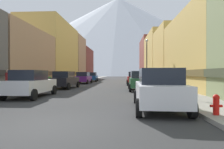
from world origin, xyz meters
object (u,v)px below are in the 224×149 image
car_right_0 (158,89)px  streetlamp_right (147,55)px  fire_hydrant_near (216,104)px  potted_plant_0 (175,84)px  car_left_1 (65,80)px  pedestrian_1 (8,82)px  pedestrian_0 (69,77)px  car_right_2 (134,78)px  car_right_1 (140,81)px  potted_plant_1 (49,80)px  car_left_0 (31,84)px  parking_meter_near (184,83)px  car_left_2 (83,78)px  car_left_3 (92,77)px

car_right_0 → streetlamp_right: bearing=84.7°
fire_hydrant_near → potted_plant_0: 11.03m
car_left_1 → pedestrian_1: bearing=-112.5°
car_left_1 → potted_plant_0: bearing=-10.0°
pedestrian_0 → car_left_1: bearing=-76.3°
streetlamp_right → car_right_2: bearing=150.3°
car_right_1 → fire_hydrant_near: 11.18m
car_left_1 → potted_plant_1: 5.12m
car_right_0 → pedestrian_0: size_ratio=2.60×
car_right_2 → potted_plant_0: (3.20, -8.22, -0.28)m
potted_plant_0 → car_right_1: bearing=177.7°
car_left_0 → car_right_0: size_ratio=0.99×
potted_plant_1 → streetlamp_right: size_ratio=0.17×
car_left_1 → parking_meter_near: 12.76m
potted_plant_0 → pedestrian_0: (-13.25, 11.95, 0.32)m
car_left_1 → parking_meter_near: (9.55, -8.46, 0.11)m
potted_plant_1 → pedestrian_0: 6.09m
car_left_2 → potted_plant_0: 15.70m
car_right_2 → fire_hydrant_near: size_ratio=6.25×
car_left_1 → fire_hydrant_near: size_ratio=6.36×
potted_plant_1 → streetlamp_right: 12.86m
parking_meter_near → streetlamp_right: bearing=91.7°
car_right_1 → parking_meter_near: size_ratio=3.31×
car_left_2 → fire_hydrant_near: 24.16m
car_left_2 → pedestrian_1: (-2.45, -15.39, 0.04)m
streetlamp_right → parking_meter_near: bearing=-88.3°
car_left_0 → car_right_0: (7.60, -3.85, 0.00)m
car_left_0 → car_left_2: (-0.00, 16.80, 0.00)m
car_left_1 → potted_plant_1: bearing=128.7°
fire_hydrant_near → pedestrian_0: (-11.70, 22.87, 0.42)m
car_left_0 → streetlamp_right: 15.99m
car_left_0 → pedestrian_1: bearing=150.0°
car_left_3 → potted_plant_1: bearing=-103.1°
car_left_1 → car_right_1: size_ratio=1.02×
car_left_1 → pedestrian_0: pedestrian_0 is taller
car_left_1 → fire_hydrant_near: 15.83m
car_right_0 → parking_meter_near: car_right_0 is taller
car_left_2 → pedestrian_0: bearing=167.2°
potted_plant_0 → car_left_1: bearing=170.0°
car_left_2 → car_right_0: bearing=-69.8°
car_left_0 → potted_plant_0: car_left_0 is taller
car_left_0 → streetlamp_right: size_ratio=0.75×
car_left_2 → car_left_3: (-0.00, 8.27, 0.00)m
pedestrian_1 → car_left_1: bearing=67.5°
fire_hydrant_near → streetlamp_right: streetlamp_right is taller
car_left_1 → potted_plant_0: car_left_1 is taller
car_left_2 → pedestrian_1: pedestrian_1 is taller
car_left_3 → streetlamp_right: 15.66m
car_left_2 → potted_plant_1: size_ratio=4.41×
car_left_1 → car_right_2: 9.88m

